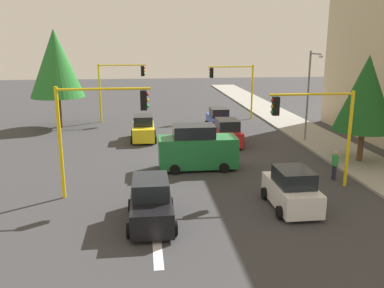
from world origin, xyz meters
The scene contains 17 objects.
ground_plane centered at (0.00, 0.00, 0.00)m, with size 120.00×120.00×0.00m, color #353538.
sidewalk_kerb centered at (-5.00, 10.50, 0.07)m, with size 80.00×4.00×0.15m, color gray.
lane_arrow_near centered at (11.51, -3.00, 0.01)m, with size 2.40×1.10×1.10m.
traffic_signal_near_left centered at (6.00, 5.62, 3.72)m, with size 0.36×4.59×5.22m.
traffic_signal_far_left centered at (-14.00, 5.65, 3.82)m, with size 0.36×4.59×5.37m.
traffic_signal_near_right centered at (6.00, -5.69, 3.99)m, with size 0.36×4.59×5.63m.
traffic_signal_far_right centered at (-14.00, -5.69, 3.97)m, with size 0.36×4.59×5.61m.
street_lamp_curbside centered at (-3.61, 9.20, 4.35)m, with size 2.15×0.28×7.00m.
tree_roadside_near centered at (2.00, 10.50, 4.53)m, with size 3.79×3.79×6.91m.
tree_opposite_side centered at (-12.00, -11.00, 5.75)m, with size 4.77×4.77×8.75m.
delivery_van_green centered at (2.00, -0.17, 1.28)m, with size 2.22×4.80×2.77m.
car_blue centered at (-9.16, 3.22, 0.90)m, with size 3.86×1.98×1.98m.
car_black centered at (9.42, -3.17, 0.90)m, with size 4.17×2.07×1.98m.
car_yellow centered at (-5.97, -3.43, 0.90)m, with size 3.74×2.00×1.98m.
car_white centered at (8.62, 3.48, 0.90)m, with size 3.82×2.09×1.98m.
car_red centered at (-3.81, 2.88, 0.90)m, with size 4.06×2.09×1.98m.
pedestrian_crossing centered at (4.96, 7.36, 0.91)m, with size 0.40×0.24×1.70m.
Camera 1 is at (26.19, -3.38, 7.78)m, focal length 38.42 mm.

